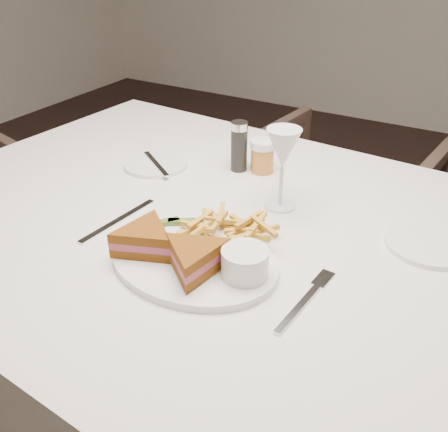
% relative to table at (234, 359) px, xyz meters
% --- Properties ---
extents(ground, '(5.00, 5.00, 0.00)m').
position_rel_table_xyz_m(ground, '(-0.27, 0.39, -0.38)').
color(ground, black).
rests_on(ground, ground).
extents(table, '(1.57, 1.11, 0.75)m').
position_rel_table_xyz_m(table, '(0.00, 0.00, 0.00)').
color(table, silver).
rests_on(table, ground).
extents(chair_far, '(0.72, 0.68, 0.67)m').
position_rel_table_xyz_m(chair_far, '(-0.07, 0.91, -0.04)').
color(chair_far, '#47342B').
rests_on(chair_far, ground).
extents(table_setting, '(0.82, 0.62, 0.18)m').
position_rel_table_xyz_m(table_setting, '(-0.00, -0.05, 0.41)').
color(table_setting, white).
rests_on(table_setting, table).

